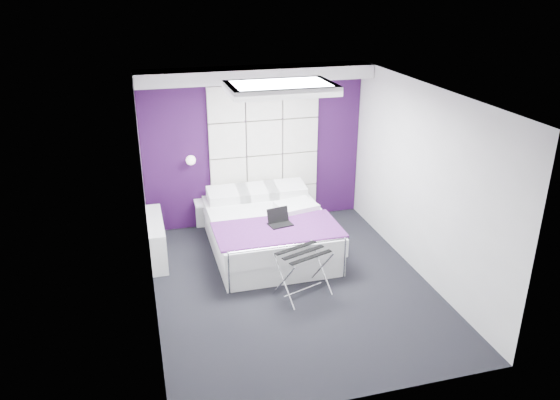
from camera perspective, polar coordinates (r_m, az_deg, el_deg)
name	(u,v)px	position (r m, az deg, el deg)	size (l,w,h in m)	color
floor	(292,285)	(7.43, 1.30, -8.90)	(4.40, 4.40, 0.00)	black
ceiling	(294,93)	(6.47, 1.50, 11.16)	(4.40, 4.40, 0.00)	white
wall_back	(254,147)	(8.86, -2.70, 5.58)	(3.60, 3.60, 0.00)	silver
wall_left	(147,211)	(6.60, -13.77, -1.13)	(4.40, 4.40, 0.00)	silver
wall_right	(422,183)	(7.53, 14.63, 1.78)	(4.40, 4.40, 0.00)	silver
accent_wall	(254,147)	(8.85, -2.68, 5.56)	(3.58, 0.02, 2.58)	#2E0D39
soffit	(257,74)	(8.35, -2.46, 13.01)	(3.58, 0.50, 0.20)	white
headboard	(264,155)	(8.87, -1.65, 4.75)	(1.80, 0.08, 2.30)	silver
skylight	(281,87)	(7.05, 0.06, 11.69)	(1.36, 0.86, 0.12)	white
wall_lamp	(190,159)	(8.59, -9.34, 4.21)	(0.15, 0.15, 0.15)	white
radiator	(157,239)	(8.20, -12.77, -3.95)	(0.22, 1.20, 0.60)	white
bed	(268,231)	(8.19, -1.21, -3.26)	(1.76, 2.12, 0.74)	white
nightstand	(207,203)	(8.83, -7.63, -0.27)	(0.40, 0.31, 0.04)	white
luggage_rack	(303,273)	(7.09, 2.41, -7.67)	(0.63, 0.47, 0.62)	silver
laptop	(280,220)	(7.73, -0.05, -2.12)	(0.32, 0.23, 0.23)	black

